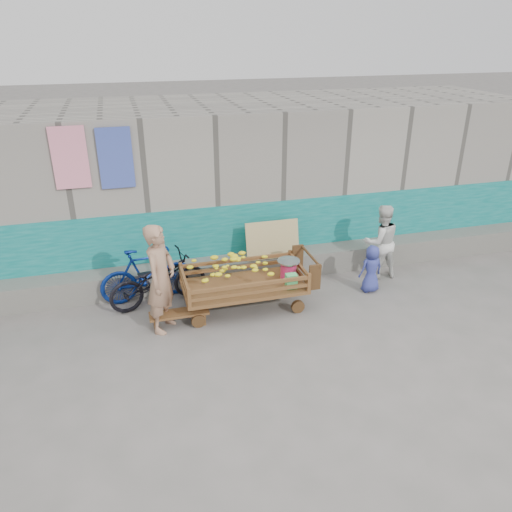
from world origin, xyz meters
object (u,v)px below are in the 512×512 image
object	(u,v)px
bicycle_dark	(158,280)
bicycle_blue	(148,274)
bench	(179,316)
woman	(381,242)
vendor_man	(161,279)
child	(371,269)
banana_cart	(241,275)

from	to	relation	value
bicycle_dark	bicycle_blue	size ratio (longest dim) A/B	1.06
bench	woman	xyz separation A→B (m)	(3.87, 0.72, 0.54)
bench	vendor_man	bearing A→B (deg)	-174.44
woman	child	size ratio (longest dim) A/B	1.63
vendor_man	bicycle_blue	distance (m)	1.09
banana_cart	child	xyz separation A→B (m)	(2.38, 0.00, -0.19)
banana_cart	vendor_man	world-z (taller)	vendor_man
banana_cart	bench	distance (m)	1.20
woman	banana_cart	bearing A→B (deg)	10.58
vendor_man	child	distance (m)	3.73
banana_cart	child	world-z (taller)	banana_cart
bench	child	xyz separation A→B (m)	(3.46, 0.23, 0.27)
vendor_man	child	world-z (taller)	vendor_man
bench	woman	size ratio (longest dim) A/B	0.66
child	bicycle_dark	xyz separation A→B (m)	(-3.69, 0.55, 0.01)
woman	bench	bearing A→B (deg)	11.09
vendor_man	woman	distance (m)	4.17
banana_cart	woman	distance (m)	2.83
woman	bicycle_blue	distance (m)	4.28
bench	child	distance (m)	3.48
banana_cart	woman	size ratio (longest dim) A/B	1.53
child	bicycle_blue	world-z (taller)	bicycle_blue
banana_cart	vendor_man	size ratio (longest dim) A/B	1.25
banana_cart	bicycle_dark	world-z (taller)	banana_cart
bicycle_dark	vendor_man	bearing A→B (deg)	165.06
bench	woman	bearing A→B (deg)	10.47
banana_cart	bicycle_blue	bearing A→B (deg)	152.96
woman	bicycle_dark	xyz separation A→B (m)	(-4.11, 0.06, -0.27)
banana_cart	child	distance (m)	2.39
bench	child	world-z (taller)	child
vendor_man	bicycle_dark	bearing A→B (deg)	31.07
banana_cart	child	bearing A→B (deg)	0.11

